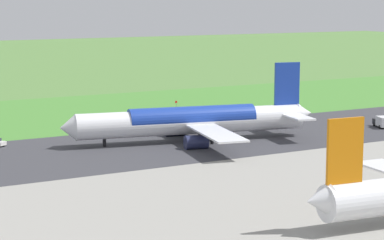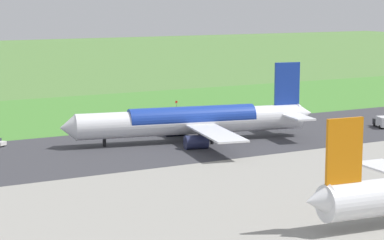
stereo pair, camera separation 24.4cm
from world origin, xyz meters
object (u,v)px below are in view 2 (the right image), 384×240
object	(u,v)px
no_stopping_sign	(176,105)
traffic_cone_orange	(168,111)
service_truck_baggage	(382,122)
airliner_main	(194,121)

from	to	relation	value
no_stopping_sign	traffic_cone_orange	bearing A→B (deg)	32.10
traffic_cone_orange	service_truck_baggage	bearing A→B (deg)	125.31
service_truck_baggage	traffic_cone_orange	size ratio (longest dim) A/B	11.31
traffic_cone_orange	airliner_main	bearing A→B (deg)	70.26
service_truck_baggage	traffic_cone_orange	world-z (taller)	service_truck_baggage
service_truck_baggage	airliner_main	bearing A→B (deg)	-7.85
service_truck_baggage	traffic_cone_orange	bearing A→B (deg)	-54.69
no_stopping_sign	traffic_cone_orange	distance (m)	4.55
service_truck_baggage	no_stopping_sign	bearing A→B (deg)	-59.27
no_stopping_sign	traffic_cone_orange	xyz separation A→B (m)	(3.72, 2.33, -1.21)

